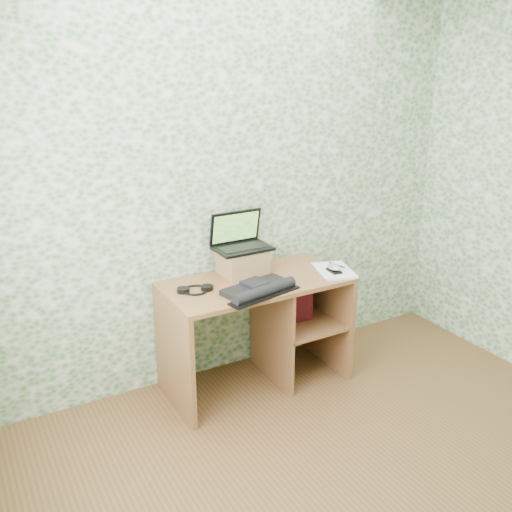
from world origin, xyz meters
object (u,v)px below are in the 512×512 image
riser (243,262)px  laptop (240,240)px  keyboard (259,289)px  desk (264,314)px  notepad (334,271)px

riser → laptop: laptop is taller
riser → keyboard: (-0.06, -0.33, -0.06)m
desk → notepad: 0.56m
riser → notepad: bearing=-25.3°
laptop → notepad: 0.67m
laptop → keyboard: (-0.06, -0.37, -0.21)m
desk → laptop: 0.53m
laptop → desk: bearing=-58.4°
notepad → riser: bearing=172.0°
riser → notepad: riser is taller
riser → laptop: (0.00, 0.04, 0.14)m
desk → notepad: size_ratio=3.73×
desk → notepad: notepad is taller
riser → notepad: size_ratio=0.89×
desk → laptop: bearing=122.1°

